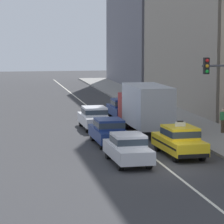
{
  "coord_description": "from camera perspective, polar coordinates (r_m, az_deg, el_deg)",
  "views": [
    {
      "loc": [
        -8.34,
        -29.2,
        6.72
      ],
      "look_at": [
        -0.47,
        12.28,
        1.3
      ],
      "focal_mm": 99.38,
      "sensor_mm": 36.0,
      "label": 1
    }
  ],
  "objects": [
    {
      "name": "pedestrian_trailing",
      "position": [
        46.03,
        5.65,
        0.16
      ],
      "size": [
        0.36,
        0.24,
        1.7
      ],
      "color": "#473828",
      "rests_on": "sidewalk_curb"
    },
    {
      "name": "box_truck_right_second",
      "position": [
        41.81,
        3.03,
        0.52
      ],
      "size": [
        2.43,
        7.01,
        3.27
      ],
      "color": "black",
      "rests_on": "ground"
    },
    {
      "name": "ground_plane",
      "position": [
        31.1,
        5.1,
        -5.19
      ],
      "size": [
        160.0,
        160.0,
        0.0
      ],
      "primitive_type": "plane",
      "color": "#353538"
    },
    {
      "name": "sedan_right_third",
      "position": [
        48.55,
        0.96,
        0.37
      ],
      "size": [
        1.81,
        4.32,
        1.58
      ],
      "color": "black",
      "rests_on": "ground"
    },
    {
      "name": "lane_stripe_left_right",
      "position": [
        50.35,
        -1.11,
        -0.35
      ],
      "size": [
        0.14,
        80.0,
        0.01
      ],
      "primitive_type": "cube",
      "color": "silver",
      "rests_on": "ground"
    },
    {
      "name": "sedan_left_second",
      "position": [
        37.32,
        -0.3,
        -1.74
      ],
      "size": [
        1.85,
        4.34,
        1.58
      ],
      "color": "black",
      "rests_on": "ground"
    },
    {
      "name": "pedestrian_by_storefront",
      "position": [
        41.51,
        10.18,
        -0.8
      ],
      "size": [
        0.47,
        0.24,
        1.59
      ],
      "color": "#473828",
      "rests_on": "sidewalk_curb"
    },
    {
      "name": "taxi_right_nearest",
      "position": [
        34.09,
        6.23,
        -2.59
      ],
      "size": [
        2.02,
        4.64,
        1.96
      ],
      "color": "black",
      "rests_on": "ground"
    },
    {
      "name": "sedan_left_third",
      "position": [
        43.39,
        -1.64,
        -0.47
      ],
      "size": [
        1.82,
        4.33,
        1.58
      ],
      "color": "black",
      "rests_on": "ground"
    },
    {
      "name": "sidewalk_curb",
      "position": [
        46.82,
        6.7,
        -0.9
      ],
      "size": [
        4.0,
        90.0,
        0.15
      ],
      "primitive_type": "cube",
      "color": "gray",
      "rests_on": "ground"
    },
    {
      "name": "sedan_left_nearest",
      "position": [
        31.85,
        1.48,
        -3.31
      ],
      "size": [
        1.89,
        4.35,
        1.58
      ],
      "color": "black",
      "rests_on": "ground"
    }
  ]
}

